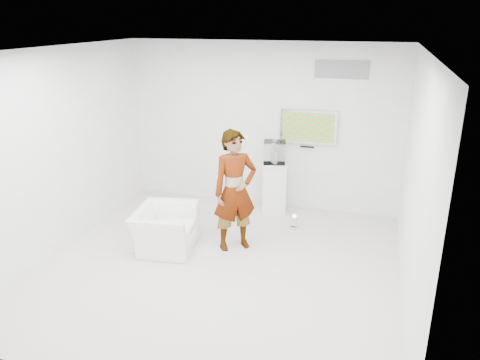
{
  "coord_description": "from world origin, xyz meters",
  "views": [
    {
      "loc": [
        1.99,
        -5.61,
        3.4
      ],
      "look_at": [
        0.14,
        0.6,
        1.12
      ],
      "focal_mm": 35.0,
      "sensor_mm": 36.0,
      "label": 1
    }
  ],
  "objects": [
    {
      "name": "floor_uplight",
      "position": [
        0.82,
        1.53,
        0.12
      ],
      "size": [
        0.21,
        0.21,
        0.25
      ],
      "primitive_type": "cylinder",
      "rotation": [
        0.0,
        0.0,
        0.39
      ],
      "color": "silver",
      "rests_on": "room"
    },
    {
      "name": "person",
      "position": [
        0.06,
        0.62,
        0.93
      ],
      "size": [
        0.81,
        0.77,
        1.86
      ],
      "primitive_type": "imported",
      "rotation": [
        0.0,
        0.0,
        0.66
      ],
      "color": "white",
      "rests_on": "room"
    },
    {
      "name": "wii_remote",
      "position": [
        0.16,
        0.89,
        1.67
      ],
      "size": [
        0.07,
        0.14,
        0.03
      ],
      "primitive_type": "cube",
      "rotation": [
        0.0,
        0.0,
        0.25
      ],
      "color": "white",
      "rests_on": "person"
    },
    {
      "name": "armchair",
      "position": [
        -0.96,
        0.28,
        0.32
      ],
      "size": [
        0.98,
        1.09,
        0.64
      ],
      "primitive_type": "imported",
      "rotation": [
        0.0,
        0.0,
        1.7
      ],
      "color": "white",
      "rests_on": "room"
    },
    {
      "name": "logo_decal",
      "position": [
        1.35,
        2.49,
        2.55
      ],
      "size": [
        0.9,
        0.02,
        0.3
      ],
      "primitive_type": "cube",
      "color": "slate",
      "rests_on": "room"
    },
    {
      "name": "vitrine",
      "position": [
        0.31,
        2.17,
        1.13
      ],
      "size": [
        0.44,
        0.44,
        0.38
      ],
      "primitive_type": "cube",
      "rotation": [
        0.0,
        0.0,
        0.2
      ],
      "color": "white",
      "rests_on": "pedestal"
    },
    {
      "name": "tv",
      "position": [
        0.85,
        2.45,
        1.55
      ],
      "size": [
        1.0,
        0.08,
        0.6
      ],
      "primitive_type": "cube",
      "color": "silver",
      "rests_on": "room"
    },
    {
      "name": "console",
      "position": [
        0.31,
        2.17,
        1.04
      ],
      "size": [
        0.12,
        0.15,
        0.21
      ],
      "primitive_type": "cube",
      "rotation": [
        0.0,
        0.0,
        0.62
      ],
      "color": "white",
      "rests_on": "pedestal"
    },
    {
      "name": "room",
      "position": [
        0.0,
        0.0,
        1.5
      ],
      "size": [
        5.01,
        5.01,
        3.0
      ],
      "color": "beige",
      "rests_on": "ground"
    },
    {
      "name": "pedestal",
      "position": [
        0.31,
        2.17,
        0.47
      ],
      "size": [
        0.57,
        0.57,
        0.94
      ],
      "primitive_type": "cube",
      "rotation": [
        0.0,
        0.0,
        0.29
      ],
      "color": "white",
      "rests_on": "room"
    }
  ]
}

